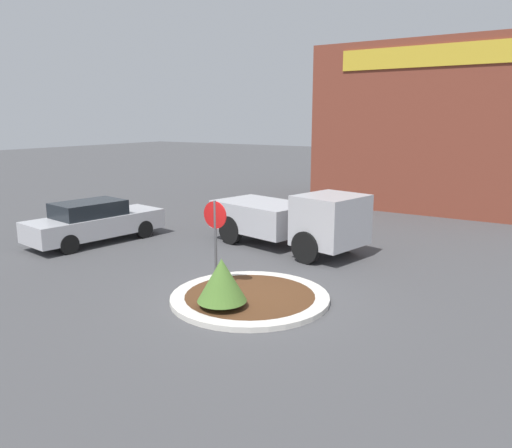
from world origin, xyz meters
The scene contains 7 objects.
ground_plane centered at (0.00, 0.00, 0.00)m, with size 120.00×120.00×0.00m, color #474749.
traffic_island centered at (0.00, 0.00, 0.06)m, with size 3.84×3.84×0.13m.
stop_sign centered at (-0.97, -0.07, 1.62)m, with size 0.67×0.07×2.36m.
island_shrub centered at (-0.10, -0.98, 0.76)m, with size 1.13×1.13×1.13m.
utility_truck centered at (-1.54, 4.76, 1.02)m, with size 5.76×3.15×1.99m.
storefront_building centered at (0.24, 16.07, 3.85)m, with size 10.46×6.07×7.69m.
parked_sedan_silver centered at (-7.77, 1.81, 0.75)m, with size 2.37×4.96×1.48m.
Camera 1 is at (6.32, -9.50, 4.31)m, focal length 35.00 mm.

